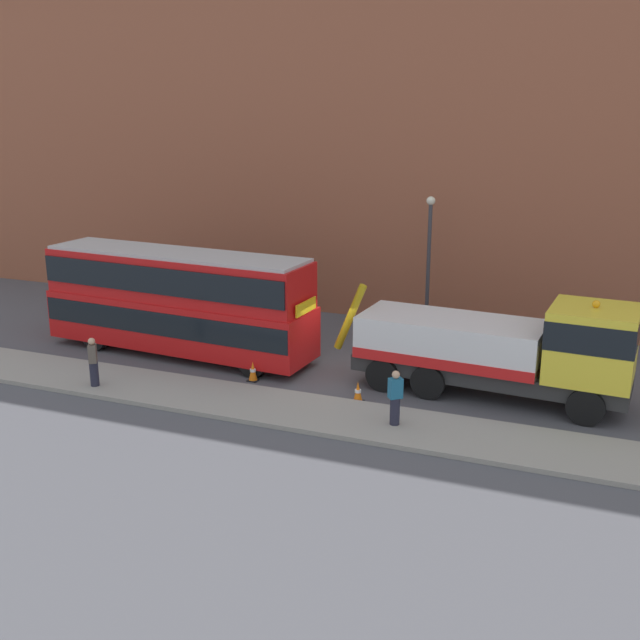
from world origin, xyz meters
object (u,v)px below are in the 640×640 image
traffic_cone_midway (358,392)px  street_lamp (429,254)px  double_decker_bus (178,299)px  recovery_tow_truck (504,348)px  pedestrian_onlooker (93,362)px  traffic_cone_near_bus (253,372)px  pedestrian_bystander (395,398)px

traffic_cone_midway → street_lamp: (0.20, 8.35, 3.13)m
double_decker_bus → traffic_cone_midway: double_decker_bus is taller
traffic_cone_midway → recovery_tow_truck: bearing=26.6°
double_decker_bus → street_lamp: street_lamp is taller
traffic_cone_midway → street_lamp: 8.92m
pedestrian_onlooker → street_lamp: size_ratio=0.29×
recovery_tow_truck → street_lamp: size_ratio=1.75×
double_decker_bus → traffic_cone_near_bus: (4.00, -1.66, -1.89)m
pedestrian_bystander → traffic_cone_near_bus: bearing=28.4°
recovery_tow_truck → pedestrian_onlooker: recovery_tow_truck is taller
traffic_cone_midway → pedestrian_bystander: bearing=-42.8°
double_decker_bus → traffic_cone_near_bus: bearing=-18.8°
recovery_tow_truck → traffic_cone_midway: (-4.30, -2.15, -1.42)m
traffic_cone_near_bus → traffic_cone_midway: 4.13m
pedestrian_onlooker → traffic_cone_midway: pedestrian_onlooker is taller
double_decker_bus → street_lamp: (8.30, 6.16, 1.24)m
pedestrian_bystander → street_lamp: street_lamp is taller
recovery_tow_truck → traffic_cone_midway: bearing=-149.6°
pedestrian_onlooker → recovery_tow_truck: bearing=-13.3°
pedestrian_onlooker → street_lamp: 14.09m
pedestrian_onlooker → traffic_cone_near_bus: bearing=-1.2°
pedestrian_onlooker → street_lamp: (8.95, 10.60, 2.49)m
recovery_tow_truck → traffic_cone_midway: recovery_tow_truck is taller
pedestrian_bystander → traffic_cone_near_bus: pedestrian_bystander is taller
traffic_cone_near_bus → double_decker_bus: bearing=157.4°
recovery_tow_truck → traffic_cone_near_bus: recovery_tow_truck is taller
recovery_tow_truck → double_decker_bus: double_decker_bus is taller
pedestrian_onlooker → pedestrian_bystander: size_ratio=1.00×
recovery_tow_truck → traffic_cone_near_bus: size_ratio=14.19×
recovery_tow_truck → double_decker_bus: (-12.40, 0.03, 0.47)m
traffic_cone_midway → pedestrian_onlooker: bearing=-165.6°
recovery_tow_truck → pedestrian_bystander: recovery_tow_truck is taller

